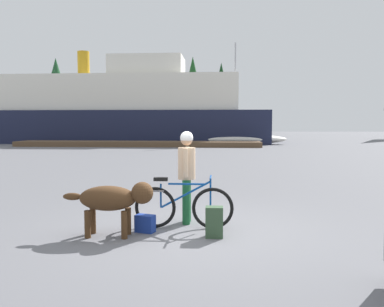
# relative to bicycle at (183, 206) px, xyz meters

# --- Properties ---
(ground_plane) EXTENTS (160.00, 160.00, 0.00)m
(ground_plane) POSITION_rel_bicycle_xyz_m (0.14, -0.19, -0.39)
(ground_plane) COLOR slate
(bicycle) EXTENTS (1.73, 0.44, 0.92)m
(bicycle) POSITION_rel_bicycle_xyz_m (0.00, 0.00, 0.00)
(bicycle) COLOR black
(bicycle) RESTS_ON ground_plane
(person_cyclist) EXTENTS (0.32, 0.53, 1.69)m
(person_cyclist) POSITION_rel_bicycle_xyz_m (0.03, 0.39, 0.62)
(person_cyclist) COLOR #19592D
(person_cyclist) RESTS_ON ground_plane
(dog) EXTENTS (1.49, 0.48, 0.90)m
(dog) POSITION_rel_bicycle_xyz_m (-1.08, -0.56, 0.22)
(dog) COLOR #472D19
(dog) RESTS_ON ground_plane
(backpack) EXTENTS (0.28, 0.20, 0.50)m
(backpack) POSITION_rel_bicycle_xyz_m (0.55, -0.51, -0.14)
(backpack) COLOR #334C33
(backpack) RESTS_ON ground_plane
(handbag_pannier) EXTENTS (0.36, 0.27, 0.29)m
(handbag_pannier) POSITION_rel_bicycle_xyz_m (-0.62, -0.29, -0.25)
(handbag_pannier) COLOR navy
(handbag_pannier) RESTS_ON ground_plane
(dock_pier) EXTENTS (19.22, 2.52, 0.40)m
(dock_pier) POSITION_rel_bicycle_xyz_m (-5.88, 24.03, -0.19)
(dock_pier) COLOR brown
(dock_pier) RESTS_ON ground_plane
(ferry_boat) EXTENTS (27.74, 7.22, 8.55)m
(ferry_boat) POSITION_rel_bicycle_xyz_m (-8.85, 30.20, 2.60)
(ferry_boat) COLOR #191E38
(ferry_boat) RESTS_ON ground_plane
(sailboat_moored) EXTENTS (8.90, 2.49, 8.66)m
(sailboat_moored) POSITION_rel_bicycle_xyz_m (1.85, 27.65, 0.09)
(sailboat_moored) COLOR silver
(sailboat_moored) RESTS_ON ground_plane
(pine_tree_far_left) EXTENTS (4.19, 4.19, 10.27)m
(pine_tree_far_left) POSITION_rel_bicycle_xyz_m (-20.83, 43.96, 6.10)
(pine_tree_far_left) COLOR #4C331E
(pine_tree_far_left) RESTS_ON ground_plane
(pine_tree_center) EXTENTS (3.26, 3.26, 10.17)m
(pine_tree_center) POSITION_rel_bicycle_xyz_m (-2.91, 43.39, 6.15)
(pine_tree_center) COLOR #4C331E
(pine_tree_center) RESTS_ON ground_plane
(pine_tree_mid_back) EXTENTS (3.58, 3.58, 10.09)m
(pine_tree_mid_back) POSITION_rel_bicycle_xyz_m (0.66, 48.27, 5.73)
(pine_tree_mid_back) COLOR #4C331E
(pine_tree_mid_back) RESTS_ON ground_plane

